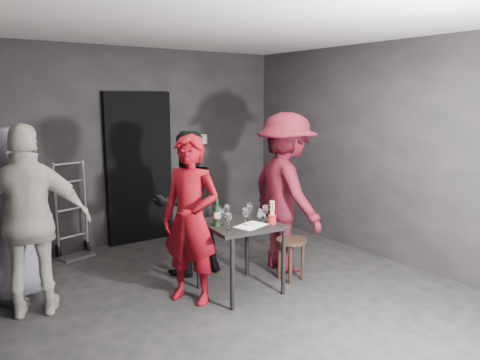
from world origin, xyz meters
TOP-DOWN VIEW (x-y plane):
  - floor at (0.00, 0.00)m, footprint 4.50×5.00m
  - ceiling at (0.00, 0.00)m, footprint 4.50×5.00m
  - wall_back at (0.00, 2.50)m, footprint 4.50×0.04m
  - wall_right at (2.25, 0.00)m, footprint 0.04×5.00m
  - doorway at (0.00, 2.44)m, footprint 0.95×0.10m
  - wallbox_upper at (0.85, 2.45)m, footprint 0.12×0.06m
  - wallbox_lower at (1.05, 2.45)m, footprint 0.10×0.06m
  - hand_truck at (-0.98, 2.32)m, footprint 0.41×0.34m
  - tasting_table at (0.12, 0.16)m, footprint 0.72×0.72m
  - stool at (0.78, 0.11)m, footprint 0.34×0.34m
  - server_red at (-0.40, 0.27)m, footprint 0.73×0.81m
  - woman_black at (-0.06, 0.97)m, footprint 0.93×0.57m
  - man_maroon at (0.94, 0.39)m, footprint 0.87×1.56m
  - bystander_cream at (-1.75, 0.85)m, footprint 1.39×0.99m
  - bystander_grey at (-1.81, 1.37)m, footprint 1.11×1.03m
  - tasting_mat at (0.13, -0.01)m, footprint 0.37×0.30m
  - wine_glass_a at (-0.11, 0.03)m, footprint 0.09×0.09m
  - wine_glass_b at (-0.07, 0.21)m, footprint 0.07×0.07m
  - wine_glass_c at (0.07, 0.33)m, footprint 0.08×0.08m
  - wine_glass_d at (0.10, 0.04)m, footprint 0.10×0.10m
  - wine_glass_e at (0.34, 0.02)m, footprint 0.08×0.08m
  - wine_glass_f at (0.25, 0.17)m, footprint 0.10×0.10m
  - wine_bottle at (-0.14, 0.19)m, footprint 0.07×0.07m
  - breadstick_cup at (0.36, -0.07)m, footprint 0.08×0.08m
  - reserved_card at (0.41, 0.20)m, footprint 0.10×0.13m

SIDE VIEW (x-z plane):
  - floor at x=0.00m, z-range -0.01..0.01m
  - hand_truck at x=-0.98m, z-range -0.39..0.83m
  - stool at x=0.78m, z-range 0.14..0.61m
  - tasting_table at x=0.12m, z-range 0.28..1.03m
  - tasting_mat at x=0.13m, z-range 0.75..0.75m
  - reserved_card at x=0.41m, z-range 0.75..0.84m
  - wine_glass_b at x=-0.07m, z-range 0.75..0.93m
  - wine_glass_a at x=-0.11m, z-range 0.75..0.93m
  - wine_glass_c at x=0.07m, z-range 0.75..0.94m
  - wine_glass_e at x=0.34m, z-range 0.75..0.95m
  - wine_glass_d at x=0.10m, z-range 0.75..0.95m
  - wine_glass_f at x=0.25m, z-range 0.75..0.95m
  - wine_bottle at x=-0.14m, z-range 0.72..1.00m
  - breadstick_cup at x=0.36m, z-range 0.74..1.00m
  - woman_black at x=-0.06m, z-range 0.00..1.82m
  - server_red at x=-0.40m, z-range 0.00..1.87m
  - bystander_grey at x=-1.81m, z-range 0.00..2.03m
  - doorway at x=0.00m, z-range 0.00..2.10m
  - bystander_cream at x=-1.75m, z-range 0.00..2.15m
  - man_maroon at x=0.94m, z-range 0.00..2.30m
  - wall_back at x=0.00m, z-range 0.00..2.70m
  - wall_right at x=2.25m, z-range 0.00..2.70m
  - wallbox_lower at x=1.05m, z-range 1.33..1.47m
  - wallbox_upper at x=0.85m, z-range 1.39..1.51m
  - ceiling at x=0.00m, z-range 2.69..2.71m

